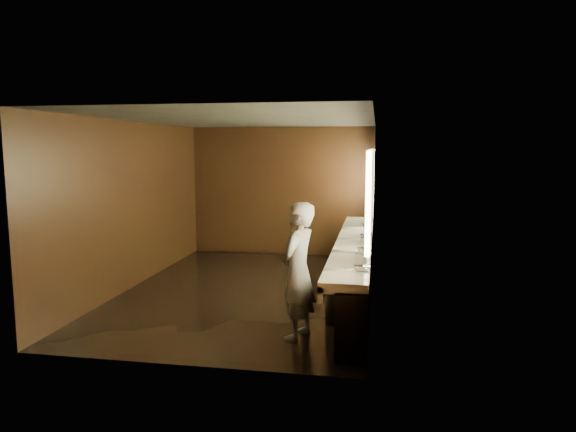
{
  "coord_description": "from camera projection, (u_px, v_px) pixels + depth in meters",
  "views": [
    {
      "loc": [
        2.06,
        -8.05,
        2.36
      ],
      "look_at": [
        0.66,
        0.0,
        1.26
      ],
      "focal_mm": 32.0,
      "sensor_mm": 36.0,
      "label": 1
    }
  ],
  "objects": [
    {
      "name": "mirror_band",
      "position": [
        372.0,
        187.0,
        7.96
      ],
      "size": [
        0.06,
        5.03,
        1.15
      ],
      "color": "#FFF5B5",
      "rests_on": "wall_right"
    },
    {
      "name": "wall_back",
      "position": [
        282.0,
        191.0,
        11.27
      ],
      "size": [
        4.0,
        0.02,
        2.8
      ],
      "primitive_type": "cube",
      "color": "black",
      "rests_on": "floor"
    },
    {
      "name": "floor",
      "position": [
        249.0,
        290.0,
        8.53
      ],
      "size": [
        6.0,
        6.0,
        0.0
      ],
      "primitive_type": "plane",
      "color": "black",
      "rests_on": "ground"
    },
    {
      "name": "wall_left",
      "position": [
        133.0,
        204.0,
        8.68
      ],
      "size": [
        0.02,
        6.0,
        2.8
      ],
      "primitive_type": "cube",
      "color": "black",
      "rests_on": "floor"
    },
    {
      "name": "trash_bin",
      "position": [
        338.0,
        305.0,
        6.9
      ],
      "size": [
        0.35,
        0.35,
        0.51
      ],
      "primitive_type": "cylinder",
      "rotation": [
        0.0,
        0.0,
        -0.07
      ],
      "color": "black",
      "rests_on": "floor"
    },
    {
      "name": "ceiling",
      "position": [
        247.0,
        119.0,
        8.15
      ],
      "size": [
        4.0,
        6.0,
        0.02
      ],
      "primitive_type": "cube",
      "color": "#2D2D2B",
      "rests_on": "wall_back"
    },
    {
      "name": "wall_front",
      "position": [
        178.0,
        239.0,
        5.41
      ],
      "size": [
        4.0,
        0.02,
        2.8
      ],
      "primitive_type": "cube",
      "color": "black",
      "rests_on": "floor"
    },
    {
      "name": "wall_right",
      "position": [
        373.0,
        209.0,
        8.0
      ],
      "size": [
        0.02,
        6.0,
        2.8
      ],
      "primitive_type": "cube",
      "color": "black",
      "rests_on": "floor"
    },
    {
      "name": "person",
      "position": [
        298.0,
        271.0,
        6.3
      ],
      "size": [
        0.57,
        0.71,
        1.7
      ],
      "primitive_type": "imported",
      "rotation": [
        0.0,
        0.0,
        -1.86
      ],
      "color": "#89A7CD",
      "rests_on": "floor"
    },
    {
      "name": "sink_counter",
      "position": [
        358.0,
        265.0,
        8.16
      ],
      "size": [
        0.55,
        5.4,
        1.01
      ],
      "color": "black",
      "rests_on": "floor"
    }
  ]
}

